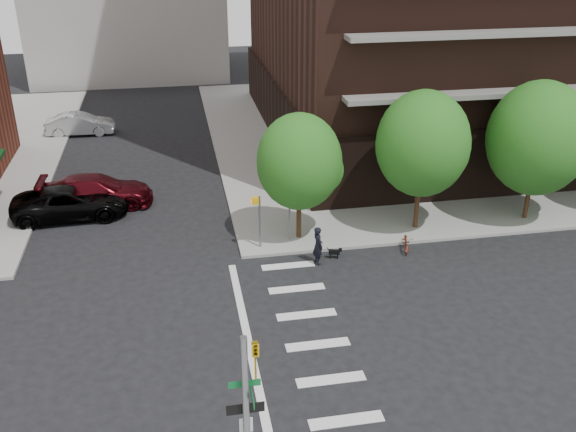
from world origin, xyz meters
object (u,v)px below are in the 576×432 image
(parked_car_black, at_px, (71,203))
(dog_walker, at_px, (318,245))
(parked_car_silver, at_px, (80,124))
(scooter, at_px, (406,242))
(parked_car_maroon, at_px, (96,191))

(parked_car_black, xyz_separation_m, dog_walker, (11.55, -7.20, 0.09))
(parked_car_silver, xyz_separation_m, scooter, (16.99, -21.13, -0.39))
(parked_car_maroon, height_order, scooter, parked_car_maroon)
(parked_car_maroon, relative_size, scooter, 3.92)
(parked_car_silver, distance_m, dog_walker, 25.02)
(parked_car_black, relative_size, parked_car_maroon, 1.00)
(parked_car_silver, height_order, scooter, parked_car_silver)
(parked_car_silver, relative_size, scooter, 3.14)
(parked_car_black, height_order, scooter, parked_car_black)
(parked_car_black, relative_size, scooter, 3.91)
(parked_car_silver, bearing_deg, parked_car_black, -174.82)
(parked_car_black, bearing_deg, scooter, -115.27)
(parked_car_maroon, distance_m, parked_car_silver, 13.39)
(parked_car_silver, height_order, dog_walker, dog_walker)
(parked_car_black, xyz_separation_m, scooter, (15.97, -6.70, -0.43))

